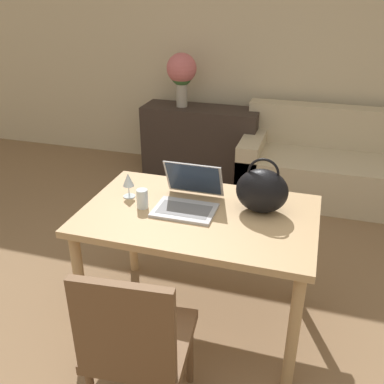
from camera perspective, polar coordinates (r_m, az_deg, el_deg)
wall_back at (r=4.60m, az=10.46°, el=18.97°), size 10.00×0.06×2.70m
dining_table at (r=2.41m, az=0.87°, el=-4.68°), size 1.29×0.82×0.75m
chair at (r=1.97m, az=-7.51°, el=-19.08°), size 0.48×0.48×0.91m
couch at (r=4.35m, az=19.29°, el=2.92°), size 1.90×0.82×0.82m
sideboard at (r=4.61m, az=1.13°, el=6.79°), size 1.22×0.40×0.73m
laptop at (r=2.42m, az=-0.40°, el=-0.42°), size 0.34×0.35×0.23m
drinking_glass at (r=2.41m, az=-6.65°, el=-0.89°), size 0.06×0.06×0.11m
wine_glass at (r=2.52m, az=-8.49°, el=1.44°), size 0.07×0.07×0.15m
handbag at (r=2.35m, az=9.31°, el=0.20°), size 0.29×0.20×0.32m
flower_vase at (r=4.47m, az=-1.39°, el=15.69°), size 0.30×0.30×0.54m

